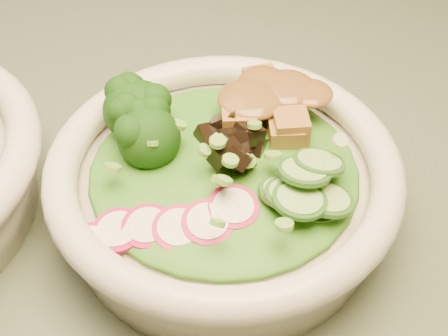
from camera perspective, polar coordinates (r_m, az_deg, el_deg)
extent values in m
cylinder|color=black|center=(1.20, 16.44, 0.95)|extent=(0.06, 0.06, 0.72)
cube|color=#455143|center=(0.57, -11.31, -4.87)|extent=(1.20, 0.80, 0.03)
cylinder|color=silver|center=(0.52, 0.00, -2.69)|extent=(0.25, 0.25, 0.05)
torus|color=silver|center=(0.49, 0.00, 0.12)|extent=(0.28, 0.28, 0.03)
ellipsoid|color=#2F6715|center=(0.49, 0.00, 0.08)|extent=(0.21, 0.21, 0.03)
ellipsoid|color=brown|center=(0.52, 4.01, 6.54)|extent=(0.07, 0.06, 0.02)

